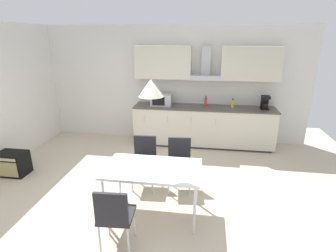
# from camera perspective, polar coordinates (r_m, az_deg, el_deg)

# --- Properties ---
(ground_plane) EXTENTS (8.52, 8.01, 0.02)m
(ground_plane) POSITION_cam_1_polar(r_m,az_deg,el_deg) (4.46, -6.62, -15.04)
(ground_plane) COLOR beige
(wall_back) EXTENTS (6.82, 0.10, 2.74)m
(wall_back) POSITION_cam_1_polar(r_m,az_deg,el_deg) (6.46, -0.88, 9.09)
(wall_back) COLOR silver
(wall_back) RESTS_ON ground_plane
(kitchen_counter) EXTENTS (3.24, 0.66, 0.93)m
(kitchen_counter) POSITION_cam_1_polar(r_m,az_deg,el_deg) (6.24, 7.64, 0.04)
(kitchen_counter) COLOR #333333
(kitchen_counter) RESTS_ON ground_plane
(backsplash_tile) EXTENTS (3.22, 0.02, 0.58)m
(backsplash_tile) POSITION_cam_1_polar(r_m,az_deg,el_deg) (6.34, 8.00, 7.37)
(backsplash_tile) COLOR silver
(backsplash_tile) RESTS_ON kitchen_counter
(upper_wall_cabinets) EXTENTS (3.22, 0.40, 0.73)m
(upper_wall_cabinets) POSITION_cam_1_polar(r_m,az_deg,el_deg) (6.09, 8.27, 13.35)
(upper_wall_cabinets) COLOR beige
(microwave) EXTENTS (0.48, 0.35, 0.28)m
(microwave) POSITION_cam_1_polar(r_m,az_deg,el_deg) (6.16, -1.46, 5.79)
(microwave) COLOR #ADADB2
(microwave) RESTS_ON kitchen_counter
(coffee_maker) EXTENTS (0.18, 0.19, 0.30)m
(coffee_maker) POSITION_cam_1_polar(r_m,az_deg,el_deg) (6.23, 20.34, 4.86)
(coffee_maker) COLOR black
(coffee_maker) RESTS_ON kitchen_counter
(bottle_red) EXTENTS (0.06, 0.06, 0.25)m
(bottle_red) POSITION_cam_1_polar(r_m,az_deg,el_deg) (6.13, 8.19, 5.20)
(bottle_red) COLOR red
(bottle_red) RESTS_ON kitchen_counter
(bottle_yellow) EXTENTS (0.06, 0.06, 0.21)m
(bottle_yellow) POSITION_cam_1_polar(r_m,az_deg,el_deg) (6.15, 13.88, 4.74)
(bottle_yellow) COLOR yellow
(bottle_yellow) RESTS_ON kitchen_counter
(dining_table) EXTENTS (1.34, 0.78, 0.75)m
(dining_table) POSITION_cam_1_polar(r_m,az_deg,el_deg) (3.71, -3.36, -9.74)
(dining_table) COLOR white
(dining_table) RESTS_ON ground_plane
(chair_far_left) EXTENTS (0.42, 0.42, 0.87)m
(chair_far_left) POSITION_cam_1_polar(r_m,az_deg,el_deg) (4.51, -5.17, -6.61)
(chair_far_left) COLOR black
(chair_far_left) RESTS_ON ground_plane
(chair_near_left) EXTENTS (0.42, 0.42, 0.87)m
(chair_near_left) POSITION_cam_1_polar(r_m,az_deg,el_deg) (3.25, -11.61, -18.18)
(chair_near_left) COLOR black
(chair_near_left) RESTS_ON ground_plane
(chair_far_right) EXTENTS (0.44, 0.44, 0.87)m
(chair_far_right) POSITION_cam_1_polar(r_m,az_deg,el_deg) (4.42, 2.47, -7.13)
(chair_far_right) COLOR black
(chair_far_right) RESTS_ON ground_plane
(guitar_amp) EXTENTS (0.52, 0.37, 0.44)m
(guitar_amp) POSITION_cam_1_polar(r_m,az_deg,el_deg) (5.74, -30.69, -7.03)
(guitar_amp) COLOR black
(guitar_amp) RESTS_ON ground_plane
(pendant_lamp) EXTENTS (0.32, 0.32, 0.22)m
(pendant_lamp) POSITION_cam_1_polar(r_m,az_deg,el_deg) (3.31, -3.74, 8.27)
(pendant_lamp) COLOR silver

